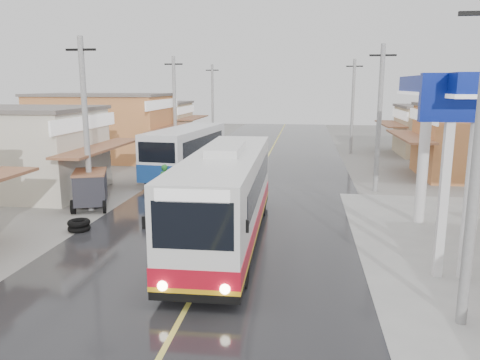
{
  "coord_description": "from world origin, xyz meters",
  "views": [
    {
      "loc": [
        3.01,
        -11.39,
        5.86
      ],
      "look_at": [
        0.33,
        7.91,
        1.89
      ],
      "focal_mm": 35.0,
      "sensor_mm": 36.0,
      "label": 1
    }
  ],
  "objects_px": {
    "cyclist": "(167,193)",
    "tyre_stack": "(79,225)",
    "second_bus": "(186,151)",
    "tricycle_near": "(90,187)",
    "coach_bus": "(227,196)"
  },
  "relations": [
    {
      "from": "coach_bus",
      "to": "tyre_stack",
      "type": "height_order",
      "value": "coach_bus"
    },
    {
      "from": "second_bus",
      "to": "cyclist",
      "type": "distance_m",
      "value": 8.13
    },
    {
      "from": "second_bus",
      "to": "tricycle_near",
      "type": "relative_size",
      "value": 3.66
    },
    {
      "from": "coach_bus",
      "to": "cyclist",
      "type": "height_order",
      "value": "coach_bus"
    },
    {
      "from": "tricycle_near",
      "to": "tyre_stack",
      "type": "bearing_deg",
      "value": -93.21
    },
    {
      "from": "cyclist",
      "to": "tyre_stack",
      "type": "bearing_deg",
      "value": -102.27
    },
    {
      "from": "second_bus",
      "to": "cyclist",
      "type": "relative_size",
      "value": 4.41
    },
    {
      "from": "coach_bus",
      "to": "second_bus",
      "type": "bearing_deg",
      "value": 109.77
    },
    {
      "from": "second_bus",
      "to": "tricycle_near",
      "type": "distance_m",
      "value": 9.08
    },
    {
      "from": "second_bus",
      "to": "tricycle_near",
      "type": "bearing_deg",
      "value": -100.03
    },
    {
      "from": "cyclist",
      "to": "tricycle_near",
      "type": "height_order",
      "value": "cyclist"
    },
    {
      "from": "tyre_stack",
      "to": "coach_bus",
      "type": "bearing_deg",
      "value": -3.63
    },
    {
      "from": "tricycle_near",
      "to": "tyre_stack",
      "type": "height_order",
      "value": "tricycle_near"
    },
    {
      "from": "tricycle_near",
      "to": "second_bus",
      "type": "bearing_deg",
      "value": 53.22
    },
    {
      "from": "tricycle_near",
      "to": "tyre_stack",
      "type": "distance_m",
      "value": 3.63
    }
  ]
}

